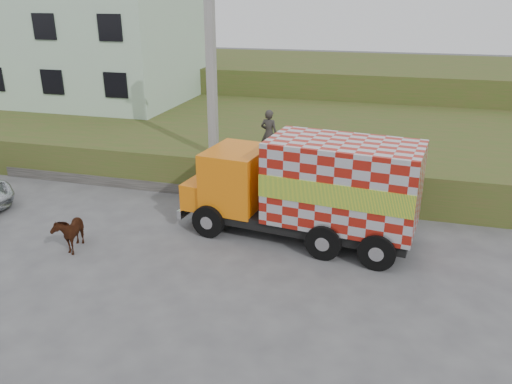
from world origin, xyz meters
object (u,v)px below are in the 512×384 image
(utility_pole, at_px, (212,85))
(cow, at_px, (70,231))
(cargo_truck, at_px, (310,188))
(pedestrian, at_px, (269,134))

(utility_pole, xyz_separation_m, cow, (-2.55, -5.52, -3.51))
(cow, bearing_deg, cargo_truck, 5.74)
(cow, bearing_deg, utility_pole, 49.92)
(cargo_truck, height_order, cow, cargo_truck)
(utility_pole, xyz_separation_m, pedestrian, (2.07, 0.20, -1.69))
(utility_pole, xyz_separation_m, cargo_truck, (4.15, -2.94, -2.42))
(cargo_truck, distance_m, pedestrian, 3.84)
(utility_pole, relative_size, cow, 5.99)
(cargo_truck, xyz_separation_m, pedestrian, (-2.08, 3.14, 0.74))
(utility_pole, distance_m, cargo_truck, 5.63)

